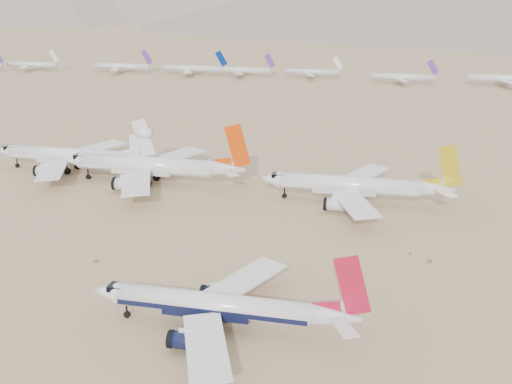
% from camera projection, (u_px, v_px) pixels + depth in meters
% --- Properties ---
extents(ground, '(7000.00, 7000.00, 0.00)m').
position_uv_depth(ground, '(214.00, 310.00, 115.10)').
color(ground, '#997D59').
rests_on(ground, ground).
extents(main_airliner, '(45.03, 43.98, 15.89)m').
position_uv_depth(main_airliner, '(224.00, 306.00, 107.25)').
color(main_airliner, silver).
rests_on(main_airliner, ground).
extents(row2_gold_tail, '(49.61, 48.51, 17.66)m').
position_uv_depth(row2_gold_tail, '(357.00, 186.00, 169.92)').
color(row2_gold_tail, silver).
rests_on(row2_gold_tail, ground).
extents(row2_orange_tail, '(54.10, 52.92, 19.30)m').
position_uv_depth(row2_orange_tail, '(154.00, 166.00, 186.48)').
color(row2_orange_tail, silver).
rests_on(row2_orange_tail, ground).
extents(row2_white_trijet, '(50.93, 49.77, 18.05)m').
position_uv_depth(row2_white_trijet, '(75.00, 156.00, 198.98)').
color(row2_white_trijet, silver).
rests_on(row2_white_trijet, ground).
extents(distant_storage_row, '(504.72, 46.46, 14.56)m').
position_uv_depth(distant_storage_row, '(331.00, 73.00, 392.01)').
color(distant_storage_row, silver).
rests_on(distant_storage_row, ground).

